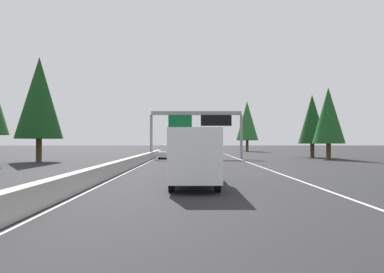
% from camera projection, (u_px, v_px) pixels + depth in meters
% --- Properties ---
extents(ground_plane, '(320.00, 320.00, 0.00)m').
position_uv_depth(ground_plane, '(161.00, 155.00, 63.74)').
color(ground_plane, '#262628').
extents(median_barrier, '(180.00, 0.56, 0.90)m').
position_uv_depth(median_barrier, '(167.00, 150.00, 83.74)').
color(median_barrier, '#ADAAA3').
rests_on(median_barrier, ground).
extents(shoulder_stripe_right, '(160.00, 0.16, 0.01)m').
position_uv_depth(shoulder_stripe_right, '(223.00, 153.00, 73.79)').
color(shoulder_stripe_right, silver).
rests_on(shoulder_stripe_right, ground).
extents(shoulder_stripe_median, '(160.00, 0.16, 0.01)m').
position_uv_depth(shoulder_stripe_median, '(166.00, 153.00, 73.74)').
color(shoulder_stripe_median, silver).
rests_on(shoulder_stripe_median, ground).
extents(sign_gantry_overhead, '(0.50, 12.68, 6.48)m').
position_uv_depth(sign_gantry_overhead, '(198.00, 121.00, 50.54)').
color(sign_gantry_overhead, gray).
rests_on(sign_gantry_overhead, ground).
extents(box_truck_distant_b, '(8.50, 2.40, 2.95)m').
position_uv_depth(box_truck_distant_b, '(194.00, 155.00, 19.74)').
color(box_truck_distant_b, white).
rests_on(box_truck_distant_b, ground).
extents(bus_mid_center, '(11.50, 2.55, 3.10)m').
position_uv_depth(bus_mid_center, '(192.00, 148.00, 35.12)').
color(bus_mid_center, white).
rests_on(bus_mid_center, ground).
extents(sedan_far_left, '(4.40, 1.80, 1.47)m').
position_uv_depth(sedan_far_left, '(193.00, 152.00, 58.80)').
color(sedan_far_left, silver).
rests_on(sedan_far_left, ground).
extents(minivan_far_center, '(5.00, 1.95, 1.69)m').
position_uv_depth(minivan_far_center, '(204.00, 146.00, 109.47)').
color(minivan_far_center, maroon).
rests_on(minivan_far_center, ground).
extents(sedan_near_right, '(4.40, 1.80, 1.47)m').
position_uv_depth(sedan_near_right, '(202.00, 146.00, 124.03)').
color(sedan_near_right, white).
rests_on(sedan_near_right, ground).
extents(pickup_distant_a, '(5.60, 2.00, 1.86)m').
position_uv_depth(pickup_distant_a, '(167.00, 152.00, 51.61)').
color(pickup_distant_a, silver).
rests_on(pickup_distant_a, ground).
extents(sedan_mid_right, '(4.40, 1.80, 1.47)m').
position_uv_depth(sedan_mid_right, '(212.00, 150.00, 69.69)').
color(sedan_mid_right, slate).
rests_on(sedan_mid_right, ground).
extents(conifer_right_near, '(4.16, 4.16, 9.45)m').
position_uv_depth(conifer_right_near, '(328.00, 116.00, 48.39)').
color(conifer_right_near, '#4C3823').
rests_on(conifer_right_near, ground).
extents(conifer_right_mid, '(4.07, 4.07, 9.25)m').
position_uv_depth(conifer_right_mid, '(312.00, 119.00, 54.31)').
color(conifer_right_mid, '#4C3823').
rests_on(conifer_right_mid, ground).
extents(conifer_right_far, '(5.23, 5.23, 11.89)m').
position_uv_depth(conifer_right_far, '(247.00, 121.00, 87.63)').
color(conifer_right_far, '#4C3823').
rests_on(conifer_right_far, ground).
extents(conifer_left_near, '(5.34, 5.34, 12.13)m').
position_uv_depth(conifer_left_near, '(39.00, 98.00, 42.65)').
color(conifer_left_near, '#4C3823').
rests_on(conifer_left_near, ground).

